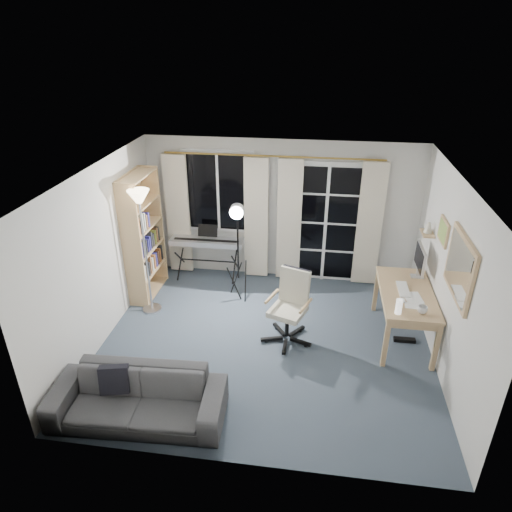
{
  "coord_description": "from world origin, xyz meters",
  "views": [
    {
      "loc": [
        0.6,
        -5.12,
        3.96
      ],
      "look_at": [
        -0.18,
        0.35,
        1.17
      ],
      "focal_mm": 32.0,
      "sensor_mm": 36.0,
      "label": 1
    }
  ],
  "objects": [
    {
      "name": "mug",
      "position": [
        1.98,
        -0.09,
        0.81
      ],
      "size": [
        0.12,
        0.1,
        0.12
      ],
      "primitive_type": "imported",
      "rotation": [
        0.0,
        0.0,
        0.0
      ],
      "color": "silver",
      "rests_on": "desk"
    },
    {
      "name": "wall_shelf",
      "position": [
        2.16,
        1.05,
        1.41
      ],
      "size": [
        0.16,
        0.3,
        0.18
      ],
      "color": "tan",
      "rests_on": "floor"
    },
    {
      "name": "framed_print",
      "position": [
        2.23,
        0.55,
        1.6
      ],
      "size": [
        0.03,
        0.42,
        0.32
      ],
      "color": "tan",
      "rests_on": "floor"
    },
    {
      "name": "keyboard_piano",
      "position": [
        -1.22,
        1.7,
        0.68
      ],
      "size": [
        1.25,
        0.61,
        0.9
      ],
      "rotation": [
        0.0,
        0.0,
        0.01
      ],
      "color": "black",
      "rests_on": "floor"
    },
    {
      "name": "monitor",
      "position": [
        2.08,
        0.86,
        1.03
      ],
      "size": [
        0.18,
        0.54,
        0.47
      ],
      "rotation": [
        0.0,
        0.0,
        0.0
      ],
      "color": "silver",
      "rests_on": "desk"
    },
    {
      "name": "curtains",
      "position": [
        -0.14,
        1.88,
        1.09
      ],
      "size": [
        3.6,
        0.07,
        2.13
      ],
      "color": "gold",
      "rests_on": "floor"
    },
    {
      "name": "wall_mirror",
      "position": [
        2.22,
        -0.35,
        1.55
      ],
      "size": [
        0.04,
        0.94,
        0.74
      ],
      "color": "tan",
      "rests_on": "floor"
    },
    {
      "name": "desk",
      "position": [
        1.88,
        0.41,
        0.66
      ],
      "size": [
        0.7,
        1.4,
        0.75
      ],
      "rotation": [
        0.0,
        0.0,
        0.0
      ],
      "color": "tan",
      "rests_on": "floor"
    },
    {
      "name": "window",
      "position": [
        -1.05,
        1.97,
        1.5
      ],
      "size": [
        1.2,
        0.08,
        1.4
      ],
      "color": "white",
      "rests_on": "floor"
    },
    {
      "name": "floor",
      "position": [
        0.0,
        0.0,
        -0.01
      ],
      "size": [
        4.5,
        4.0,
        0.02
      ],
      "primitive_type": "cube",
      "color": "#333E4B",
      "rests_on": "ground"
    },
    {
      "name": "sofa",
      "position": [
        -1.24,
        -1.55,
        0.38
      ],
      "size": [
        1.95,
        0.65,
        0.75
      ],
      "rotation": [
        0.0,
        0.0,
        0.05
      ],
      "color": "#343437",
      "rests_on": "floor"
    },
    {
      "name": "french_door",
      "position": [
        0.75,
        1.97,
        1.03
      ],
      "size": [
        1.32,
        0.09,
        2.11
      ],
      "color": "white",
      "rests_on": "floor"
    },
    {
      "name": "torchiere_lamp",
      "position": [
        -1.86,
        0.58,
        1.57
      ],
      "size": [
        0.37,
        0.37,
        1.95
      ],
      "rotation": [
        0.0,
        0.0,
        -0.21
      ],
      "color": "#B2B2B7",
      "rests_on": "floor"
    },
    {
      "name": "desk_clutter",
      "position": [
        1.82,
        0.18,
        0.59
      ],
      "size": [
        0.44,
        0.85,
        0.95
      ],
      "rotation": [
        0.0,
        0.0,
        0.0
      ],
      "color": "white",
      "rests_on": "desk"
    },
    {
      "name": "office_chair",
      "position": [
        0.33,
        0.21,
        0.6
      ],
      "size": [
        0.71,
        0.72,
        1.03
      ],
      "rotation": [
        0.0,
        0.0,
        -0.35
      ],
      "color": "black",
      "rests_on": "floor"
    },
    {
      "name": "bookshelf",
      "position": [
        -2.13,
        1.09,
        0.96
      ],
      "size": [
        0.34,
        0.95,
        2.02
      ],
      "rotation": [
        0.0,
        0.0,
        -0.02
      ],
      "color": "tan",
      "rests_on": "floor"
    },
    {
      "name": "studio_light",
      "position": [
        -0.57,
        1.07,
        1.34
      ],
      "size": [
        0.31,
        0.33,
        1.67
      ],
      "rotation": [
        0.0,
        0.0,
        0.07
      ],
      "color": "black",
      "rests_on": "floor"
    }
  ]
}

